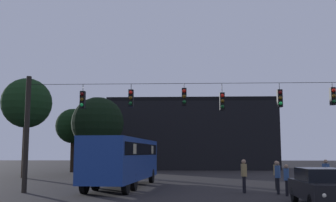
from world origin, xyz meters
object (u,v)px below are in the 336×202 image
at_px(tree_left_silhouette, 27,103).
at_px(tree_behind_building, 73,126).
at_px(car_near_right, 322,186).
at_px(pedestrian_crossing_right, 244,174).
at_px(tree_right_far, 98,123).
at_px(pedestrian_crossing_left, 277,173).
at_px(pedestrian_near_bus, 326,173).
at_px(city_bus, 124,157).
at_px(pedestrian_crossing_center, 286,178).
at_px(pedestrian_trailing, 278,175).

xyz_separation_m(tree_left_silhouette, tree_behind_building, (1.22, 10.47, -1.30)).
distance_m(car_near_right, pedestrian_crossing_right, 5.85).
xyz_separation_m(tree_behind_building, tree_right_far, (3.97, -5.30, -0.06)).
bearing_deg(tree_right_far, pedestrian_crossing_left, -47.93).
xyz_separation_m(pedestrian_crossing_right, pedestrian_near_bus, (4.99, 1.82, -0.02)).
xyz_separation_m(pedestrian_crossing_right, tree_right_far, (-11.79, 17.43, 4.04)).
height_order(car_near_right, tree_right_far, tree_right_far).
relative_size(city_bus, tree_right_far, 1.46).
height_order(pedestrian_crossing_left, pedestrian_crossing_right, pedestrian_crossing_right).
height_order(pedestrian_crossing_right, tree_left_silhouette, tree_left_silhouette).
height_order(pedestrian_crossing_center, pedestrian_crossing_right, pedestrian_crossing_right).
xyz_separation_m(city_bus, car_near_right, (9.33, -8.67, -1.07)).
distance_m(city_bus, pedestrian_trailing, 9.53).
bearing_deg(tree_left_silhouette, pedestrian_crossing_right, -35.82).
distance_m(tree_left_silhouette, tree_behind_building, 10.62).
bearing_deg(pedestrian_crossing_center, pedestrian_near_bus, 46.40).
height_order(car_near_right, tree_behind_building, tree_behind_building).
height_order(city_bus, pedestrian_crossing_right, city_bus).
relative_size(pedestrian_crossing_center, pedestrian_crossing_right, 0.87).
distance_m(pedestrian_near_bus, tree_left_silhouette, 24.92).
xyz_separation_m(car_near_right, pedestrian_crossing_center, (-0.42, 3.95, 0.08)).
bearing_deg(pedestrian_crossing_left, tree_right_far, 132.07).
xyz_separation_m(pedestrian_crossing_right, pedestrian_trailing, (1.68, -0.52, -0.06)).
bearing_deg(tree_behind_building, tree_left_silhouette, -96.65).
height_order(pedestrian_crossing_center, tree_behind_building, tree_behind_building).
bearing_deg(tree_left_silhouette, car_near_right, -42.38).
bearing_deg(city_bus, pedestrian_near_bus, -7.05).
height_order(pedestrian_crossing_right, tree_right_far, tree_right_far).
bearing_deg(pedestrian_crossing_left, tree_left_silhouette, 151.74).
xyz_separation_m(pedestrian_crossing_left, tree_right_far, (-13.97, 15.48, 4.11)).
height_order(pedestrian_crossing_right, tree_behind_building, tree_behind_building).
distance_m(pedestrian_crossing_right, tree_left_silhouette, 21.63).
xyz_separation_m(pedestrian_crossing_center, pedestrian_crossing_right, (-1.90, 1.42, 0.15)).
bearing_deg(pedestrian_crossing_left, pedestrian_trailing, -101.36).
bearing_deg(pedestrian_near_bus, pedestrian_crossing_center, -133.60).
xyz_separation_m(car_near_right, pedestrian_crossing_right, (-2.33, 5.37, 0.22)).
height_order(car_near_right, pedestrian_near_bus, pedestrian_near_bus).
distance_m(city_bus, pedestrian_crossing_left, 9.32).
bearing_deg(city_bus, tree_right_far, 108.72).
xyz_separation_m(pedestrian_crossing_left, pedestrian_trailing, (-0.50, -2.47, 0.01)).
bearing_deg(tree_right_far, pedestrian_crossing_right, -55.92).
bearing_deg(city_bus, car_near_right, -42.88).
bearing_deg(car_near_right, pedestrian_near_bus, 69.69).
distance_m(city_bus, pedestrian_crossing_center, 10.13).
height_order(pedestrian_crossing_left, tree_left_silhouette, tree_left_silhouette).
bearing_deg(city_bus, pedestrian_crossing_right, -25.23).
relative_size(pedestrian_trailing, tree_behind_building, 0.24).
relative_size(car_near_right, pedestrian_crossing_center, 2.82).
bearing_deg(pedestrian_crossing_center, pedestrian_crossing_left, 85.36).
relative_size(pedestrian_trailing, tree_left_silhouette, 0.20).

